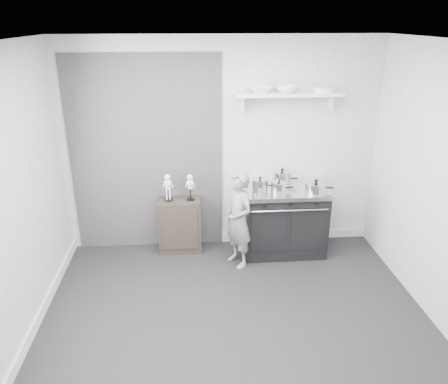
{
  "coord_description": "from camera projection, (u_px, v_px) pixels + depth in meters",
  "views": [
    {
      "loc": [
        -0.42,
        -3.54,
        2.88
      ],
      "look_at": [
        -0.04,
        0.95,
        1.07
      ],
      "focal_mm": 35.0,
      "sensor_mm": 36.0,
      "label": 1
    }
  ],
  "objects": [
    {
      "name": "wall_shelf",
      "position": [
        289.0,
        95.0,
        5.24
      ],
      "size": [
        1.3,
        0.26,
        0.24
      ],
      "color": "silver",
      "rests_on": "room_shell"
    },
    {
      "name": "pot_front_left",
      "position": [
        260.0,
        185.0,
        5.35
      ],
      "size": [
        0.28,
        0.2,
        0.19
      ],
      "color": "#BCBCBF",
      "rests_on": "stove"
    },
    {
      "name": "plate_stack",
      "position": [
        324.0,
        89.0,
        5.24
      ],
      "size": [
        0.28,
        0.28,
        0.06
      ],
      "primitive_type": "cylinder",
      "color": "silver",
      "rests_on": "wall_shelf"
    },
    {
      "name": "bowl_large",
      "position": [
        260.0,
        90.0,
        5.18
      ],
      "size": [
        0.28,
        0.28,
        0.07
      ],
      "primitive_type": "imported",
      "color": "white",
      "rests_on": "wall_shelf"
    },
    {
      "name": "pot_back_left",
      "position": [
        282.0,
        178.0,
        5.55
      ],
      "size": [
        0.33,
        0.24,
        0.23
      ],
      "color": "#BCBCBF",
      "rests_on": "stove"
    },
    {
      "name": "side_cabinet",
      "position": [
        180.0,
        225.0,
        5.69
      ],
      "size": [
        0.55,
        0.32,
        0.71
      ],
      "primitive_type": "cube",
      "color": "black",
      "rests_on": "ground"
    },
    {
      "name": "room_shell",
      "position": [
        226.0,
        166.0,
        3.9
      ],
      "size": [
        4.02,
        3.62,
        2.71
      ],
      "color": "#A8A8A6",
      "rests_on": "ground"
    },
    {
      "name": "pot_front_center",
      "position": [
        279.0,
        187.0,
        5.32
      ],
      "size": [
        0.28,
        0.19,
        0.17
      ],
      "color": "#BCBCBF",
      "rests_on": "stove"
    },
    {
      "name": "bowl_small",
      "position": [
        286.0,
        89.0,
        5.21
      ],
      "size": [
        0.24,
        0.24,
        0.08
      ],
      "primitive_type": "imported",
      "color": "white",
      "rests_on": "wall_shelf"
    },
    {
      "name": "ground",
      "position": [
        236.0,
        326.0,
        4.38
      ],
      "size": [
        4.0,
        4.0,
        0.0
      ],
      "primitive_type": "plane",
      "color": "black",
      "rests_on": "ground"
    },
    {
      "name": "pot_front_right",
      "position": [
        316.0,
        188.0,
        5.32
      ],
      "size": [
        0.35,
        0.26,
        0.17
      ],
      "color": "#BCBCBF",
      "rests_on": "stove"
    },
    {
      "name": "skeleton_torso",
      "position": [
        190.0,
        185.0,
        5.5
      ],
      "size": [
        0.11,
        0.07,
        0.39
      ],
      "primitive_type": null,
      "color": "white",
      "rests_on": "side_cabinet"
    },
    {
      "name": "child",
      "position": [
        239.0,
        220.0,
        5.26
      ],
      "size": [
        0.47,
        0.53,
        1.22
      ],
      "primitive_type": "imported",
      "rotation": [
        0.0,
        0.0,
        -1.08
      ],
      "color": "gray",
      "rests_on": "ground"
    },
    {
      "name": "stove",
      "position": [
        283.0,
        220.0,
        5.64
      ],
      "size": [
        1.1,
        0.69,
        0.88
      ],
      "color": "black",
      "rests_on": "ground"
    },
    {
      "name": "skeleton_full",
      "position": [
        168.0,
        186.0,
        5.47
      ],
      "size": [
        0.11,
        0.07,
        0.41
      ],
      "primitive_type": null,
      "color": "white",
      "rests_on": "side_cabinet"
    }
  ]
}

